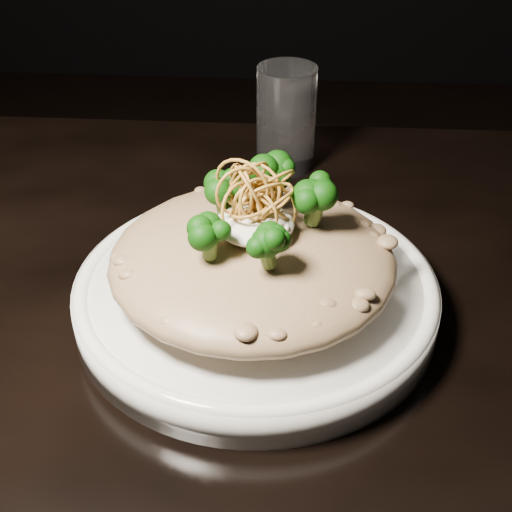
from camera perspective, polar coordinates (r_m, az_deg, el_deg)
The scene contains 7 objects.
table at distance 0.63m, azimuth 4.56°, elevation -12.36°, with size 1.10×0.80×0.75m.
plate at distance 0.58m, azimuth 0.00°, elevation -3.20°, with size 0.29×0.29×0.03m, color white.
risotto at distance 0.56m, azimuth -0.28°, elevation -0.24°, with size 0.23×0.23×0.05m, color brown.
broccoli at distance 0.53m, azimuth 0.33°, elevation 3.75°, with size 0.12×0.12×0.04m, color black, non-canonical shape.
cheese at distance 0.54m, azimuth -0.10°, elevation 2.59°, with size 0.06×0.06×0.02m, color white.
shallots at distance 0.53m, azimuth 0.12°, elevation 5.39°, with size 0.05×0.05×0.03m, color #91621E, non-canonical shape.
drinking_glass at distance 0.78m, azimuth 2.42°, elevation 10.95°, with size 0.06×0.06×0.11m, color white.
Camera 1 is at (-0.02, -0.42, 1.13)m, focal length 50.00 mm.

